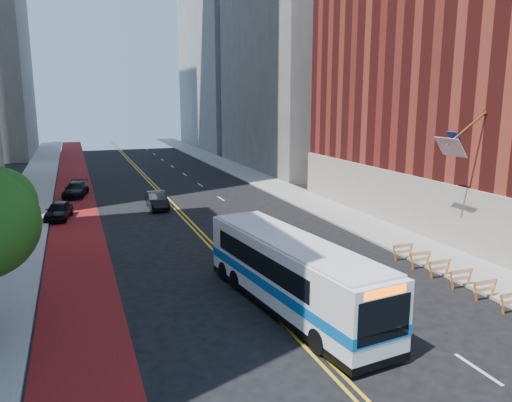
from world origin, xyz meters
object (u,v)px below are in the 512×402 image
at_px(transit_bus, 291,273).
at_px(car_c, 76,189).
at_px(car_b, 157,200).
at_px(car_a, 59,210).

distance_m(transit_bus, car_c, 32.11).
height_order(car_b, car_c, car_b).
bearing_deg(car_a, car_c, 93.02).
bearing_deg(car_c, car_a, -86.55).
bearing_deg(car_c, transit_bus, -62.53).
bearing_deg(car_c, car_b, -39.68).
relative_size(car_a, car_b, 0.93).
height_order(transit_bus, car_a, transit_bus).
height_order(transit_bus, car_c, transit_bus).
xyz_separation_m(transit_bus, car_c, (-8.67, 30.90, -1.03)).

